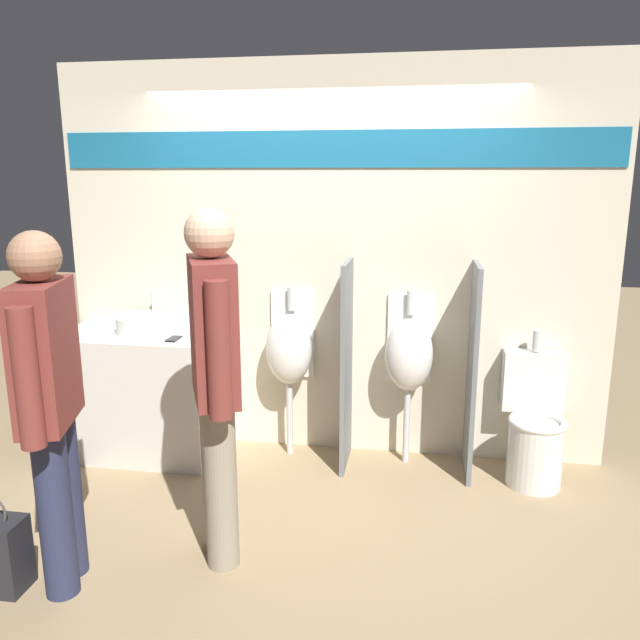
# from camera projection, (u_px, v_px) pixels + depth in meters

# --- Properties ---
(ground_plane) EXTENTS (16.00, 16.00, 0.00)m
(ground_plane) POSITION_uv_depth(u_px,v_px,m) (316.00, 483.00, 4.04)
(ground_plane) COLOR #997F5B
(display_wall) EXTENTS (3.79, 0.07, 2.70)m
(display_wall) POSITION_uv_depth(u_px,v_px,m) (330.00, 262.00, 4.30)
(display_wall) COLOR beige
(display_wall) RESTS_ON ground_plane
(sink_counter) EXTENTS (1.08, 0.59, 0.88)m
(sink_counter) POSITION_uv_depth(u_px,v_px,m) (140.00, 394.00, 4.41)
(sink_counter) COLOR silver
(sink_counter) RESTS_ON ground_plane
(sink_basin) EXTENTS (0.41, 0.41, 0.26)m
(sink_basin) POSITION_uv_depth(u_px,v_px,m) (146.00, 323.00, 4.34)
(sink_basin) COLOR white
(sink_basin) RESTS_ON sink_counter
(cell_phone) EXTENTS (0.07, 0.14, 0.01)m
(cell_phone) POSITION_uv_depth(u_px,v_px,m) (174.00, 339.00, 4.14)
(cell_phone) COLOR black
(cell_phone) RESTS_ON sink_counter
(divider_near_counter) EXTENTS (0.03, 0.46, 1.41)m
(divider_near_counter) POSITION_uv_depth(u_px,v_px,m) (346.00, 365.00, 4.18)
(divider_near_counter) COLOR slate
(divider_near_counter) RESTS_ON ground_plane
(divider_mid) EXTENTS (0.03, 0.46, 1.41)m
(divider_mid) POSITION_uv_depth(u_px,v_px,m) (472.00, 371.00, 4.05)
(divider_mid) COLOR slate
(divider_mid) RESTS_ON ground_plane
(urinal_near_counter) EXTENTS (0.32, 0.29, 1.19)m
(urinal_near_counter) POSITION_uv_depth(u_px,v_px,m) (289.00, 349.00, 4.32)
(urinal_near_counter) COLOR silver
(urinal_near_counter) RESTS_ON ground_plane
(urinal_far) EXTENTS (0.32, 0.29, 1.19)m
(urinal_far) POSITION_uv_depth(u_px,v_px,m) (409.00, 354.00, 4.19)
(urinal_far) COLOR silver
(urinal_far) RESTS_ON ground_plane
(toilet) EXTENTS (0.39, 0.52, 0.97)m
(toilet) POSITION_uv_depth(u_px,v_px,m) (534.00, 428.00, 4.03)
(toilet) COLOR white
(toilet) RESTS_ON ground_plane
(person_in_vest) EXTENTS (0.37, 0.59, 1.80)m
(person_in_vest) POSITION_uv_depth(u_px,v_px,m) (215.00, 374.00, 3.07)
(person_in_vest) COLOR gray
(person_in_vest) RESTS_ON ground_plane
(person_with_lanyard) EXTENTS (0.30, 0.58, 1.72)m
(person_with_lanyard) POSITION_uv_depth(u_px,v_px,m) (50.00, 399.00, 2.85)
(person_with_lanyard) COLOR #282D4C
(person_with_lanyard) RESTS_ON ground_plane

